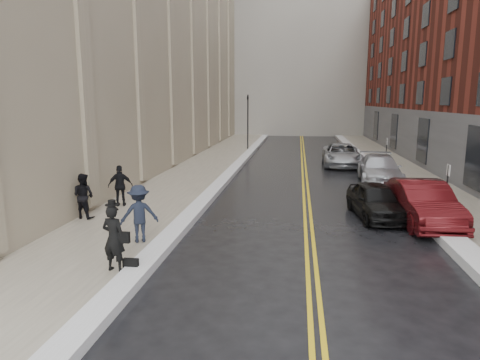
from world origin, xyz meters
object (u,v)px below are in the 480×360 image
(pedestrian_a, at_px, (84,196))
(pedestrian_c, at_px, (120,186))
(car_silver_far, at_px, (342,155))
(pedestrian_b, at_px, (139,214))
(car_maroon, at_px, (422,203))
(pedestrian_main, at_px, (114,238))
(car_black, at_px, (376,200))
(car_silver_near, at_px, (380,169))

(pedestrian_a, xyz_separation_m, pedestrian_c, (0.63, 2.05, 0.01))
(pedestrian_a, bearing_deg, car_silver_far, -112.00)
(pedestrian_b, xyz_separation_m, pedestrian_c, (-2.55, 4.49, -0.05))
(car_maroon, relative_size, pedestrian_a, 2.83)
(pedestrian_a, height_order, pedestrian_b, pedestrian_b)
(car_maroon, relative_size, pedestrian_main, 2.74)
(pedestrian_c, bearing_deg, car_black, 165.19)
(car_silver_far, bearing_deg, pedestrian_a, -123.99)
(car_maroon, relative_size, car_silver_near, 0.91)
(car_maroon, height_order, pedestrian_main, pedestrian_main)
(pedestrian_b, bearing_deg, pedestrian_main, 70.61)
(pedestrian_main, height_order, pedestrian_a, pedestrian_main)
(pedestrian_a, bearing_deg, car_silver_near, -129.83)
(pedestrian_c, bearing_deg, pedestrian_a, 57.43)
(pedestrian_main, bearing_deg, car_silver_far, -100.28)
(pedestrian_a, relative_size, pedestrian_b, 0.94)
(car_black, height_order, car_silver_near, car_silver_near)
(car_maroon, xyz_separation_m, car_silver_far, (-1.60, 14.77, -0.03))
(pedestrian_main, distance_m, pedestrian_a, 5.94)
(car_maroon, distance_m, pedestrian_a, 13.08)
(pedestrian_main, height_order, pedestrian_b, pedestrian_b)
(car_maroon, bearing_deg, car_silver_near, 87.42)
(car_silver_near, bearing_deg, pedestrian_a, -139.27)
(car_silver_far, distance_m, pedestrian_main, 22.56)
(car_silver_far, relative_size, pedestrian_c, 3.21)
(car_silver_near, xyz_separation_m, car_silver_far, (-1.50, 6.47, 0.00))
(car_silver_near, height_order, pedestrian_b, pedestrian_b)
(pedestrian_main, bearing_deg, pedestrian_b, -74.45)
(pedestrian_main, bearing_deg, pedestrian_a, -44.57)
(pedestrian_c, bearing_deg, pedestrian_b, 104.24)
(car_black, relative_size, pedestrian_c, 2.32)
(pedestrian_a, relative_size, pedestrian_c, 0.99)
(pedestrian_b, bearing_deg, car_silver_far, -138.20)
(car_silver_far, xyz_separation_m, pedestrian_main, (-8.00, -21.09, 0.27))
(pedestrian_main, distance_m, pedestrian_c, 7.45)
(car_silver_far, xyz_separation_m, pedestrian_a, (-11.40, -16.22, 0.24))
(pedestrian_c, bearing_deg, car_silver_far, -142.59)
(car_silver_near, distance_m, pedestrian_main, 17.44)
(car_maroon, xyz_separation_m, pedestrian_main, (-9.60, -6.32, 0.24))
(car_silver_far, bearing_deg, car_black, -88.89)
(car_silver_near, xyz_separation_m, pedestrian_b, (-9.72, -12.19, 0.30))
(car_maroon, bearing_deg, pedestrian_main, -149.92)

